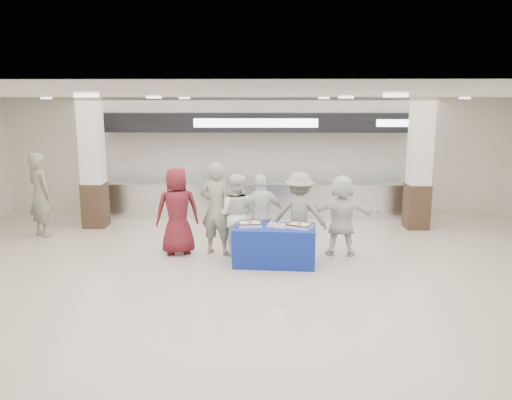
{
  "coord_description": "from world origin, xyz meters",
  "views": [
    {
      "loc": [
        0.24,
        -7.93,
        3.12
      ],
      "look_at": [
        0.07,
        1.6,
        1.21
      ],
      "focal_mm": 35.0,
      "sensor_mm": 36.0,
      "label": 1
    }
  ],
  "objects_px": {
    "chef_tall": "(236,215)",
    "soldier_bg": "(40,195)",
    "display_table": "(274,246)",
    "civilian_maroon": "(177,211)",
    "soldier_a": "(217,208)",
    "soldier_b": "(299,214)",
    "civilian_white": "(342,215)",
    "cupcake_tray": "(277,225)",
    "chef_short": "(261,215)",
    "sheet_cake_right": "(300,225)",
    "sheet_cake_left": "(250,224)"
  },
  "relations": [
    {
      "from": "soldier_b",
      "to": "display_table",
      "type": "bearing_deg",
      "value": 59.35
    },
    {
      "from": "sheet_cake_left",
      "to": "chef_tall",
      "type": "distance_m",
      "value": 0.68
    },
    {
      "from": "civilian_maroon",
      "to": "soldier_a",
      "type": "bearing_deg",
      "value": 166.28
    },
    {
      "from": "sheet_cake_left",
      "to": "civilian_white",
      "type": "bearing_deg",
      "value": 18.05
    },
    {
      "from": "sheet_cake_right",
      "to": "civilian_maroon",
      "type": "xyz_separation_m",
      "value": [
        -2.45,
        0.72,
        0.11
      ]
    },
    {
      "from": "chef_tall",
      "to": "soldier_bg",
      "type": "relative_size",
      "value": 0.85
    },
    {
      "from": "sheet_cake_left",
      "to": "soldier_bg",
      "type": "xyz_separation_m",
      "value": [
        -4.91,
        1.94,
        0.18
      ]
    },
    {
      "from": "cupcake_tray",
      "to": "chef_tall",
      "type": "height_order",
      "value": "chef_tall"
    },
    {
      "from": "civilian_maroon",
      "to": "sheet_cake_right",
      "type": "bearing_deg",
      "value": 148.61
    },
    {
      "from": "chef_tall",
      "to": "chef_short",
      "type": "height_order",
      "value": "chef_tall"
    },
    {
      "from": "civilian_maroon",
      "to": "civilian_white",
      "type": "distance_m",
      "value": 3.35
    },
    {
      "from": "display_table",
      "to": "civilian_maroon",
      "type": "distance_m",
      "value": 2.15
    },
    {
      "from": "cupcake_tray",
      "to": "soldier_b",
      "type": "height_order",
      "value": "soldier_b"
    },
    {
      "from": "soldier_a",
      "to": "soldier_bg",
      "type": "relative_size",
      "value": 0.97
    },
    {
      "from": "civilian_white",
      "to": "sheet_cake_right",
      "type": "bearing_deg",
      "value": 43.36
    },
    {
      "from": "chef_tall",
      "to": "chef_short",
      "type": "xyz_separation_m",
      "value": [
        0.52,
        0.0,
        -0.0
      ]
    },
    {
      "from": "cupcake_tray",
      "to": "civilian_white",
      "type": "relative_size",
      "value": 0.28
    },
    {
      "from": "soldier_b",
      "to": "civilian_white",
      "type": "height_order",
      "value": "soldier_b"
    },
    {
      "from": "display_table",
      "to": "sheet_cake_right",
      "type": "xyz_separation_m",
      "value": [
        0.47,
        -0.06,
        0.42
      ]
    },
    {
      "from": "cupcake_tray",
      "to": "soldier_bg",
      "type": "xyz_separation_m",
      "value": [
        -5.44,
        2.0,
        0.2
      ]
    },
    {
      "from": "chef_short",
      "to": "civilian_white",
      "type": "bearing_deg",
      "value": 164.24
    },
    {
      "from": "sheet_cake_left",
      "to": "civilian_white",
      "type": "xyz_separation_m",
      "value": [
        1.85,
        0.6,
        0.04
      ]
    },
    {
      "from": "sheet_cake_right",
      "to": "soldier_bg",
      "type": "xyz_separation_m",
      "value": [
        -5.86,
        2.04,
        0.19
      ]
    },
    {
      "from": "civilian_maroon",
      "to": "chef_short",
      "type": "xyz_separation_m",
      "value": [
        1.72,
        -0.02,
        -0.07
      ]
    },
    {
      "from": "cupcake_tray",
      "to": "chef_tall",
      "type": "relative_size",
      "value": 0.28
    },
    {
      "from": "chef_short",
      "to": "soldier_b",
      "type": "xyz_separation_m",
      "value": [
        0.77,
        0.0,
        0.02
      ]
    },
    {
      "from": "soldier_b",
      "to": "soldier_bg",
      "type": "relative_size",
      "value": 0.87
    },
    {
      "from": "soldier_b",
      "to": "civilian_white",
      "type": "bearing_deg",
      "value": -171.71
    },
    {
      "from": "soldier_a",
      "to": "soldier_b",
      "type": "height_order",
      "value": "soldier_a"
    },
    {
      "from": "sheet_cake_right",
      "to": "civilian_maroon",
      "type": "bearing_deg",
      "value": 163.61
    },
    {
      "from": "chef_short",
      "to": "soldier_b",
      "type": "height_order",
      "value": "soldier_b"
    },
    {
      "from": "chef_short",
      "to": "cupcake_tray",
      "type": "bearing_deg",
      "value": 99.57
    },
    {
      "from": "soldier_a",
      "to": "chef_tall",
      "type": "relative_size",
      "value": 1.14
    },
    {
      "from": "chef_tall",
      "to": "chef_short",
      "type": "relative_size",
      "value": 1.0
    },
    {
      "from": "display_table",
      "to": "civilian_white",
      "type": "relative_size",
      "value": 0.93
    },
    {
      "from": "chef_tall",
      "to": "sheet_cake_left",
      "type": "bearing_deg",
      "value": 127.93
    },
    {
      "from": "cupcake_tray",
      "to": "soldier_a",
      "type": "height_order",
      "value": "soldier_a"
    },
    {
      "from": "soldier_a",
      "to": "chef_tall",
      "type": "distance_m",
      "value": 0.41
    },
    {
      "from": "chef_tall",
      "to": "soldier_bg",
      "type": "distance_m",
      "value": 4.8
    },
    {
      "from": "chef_tall",
      "to": "civilian_white",
      "type": "relative_size",
      "value": 1.0
    },
    {
      "from": "cupcake_tray",
      "to": "chef_short",
      "type": "bearing_deg",
      "value": 115.33
    },
    {
      "from": "cupcake_tray",
      "to": "chef_tall",
      "type": "xyz_separation_m",
      "value": [
        -0.83,
        0.65,
        0.05
      ]
    },
    {
      "from": "civilian_white",
      "to": "soldier_bg",
      "type": "bearing_deg",
      "value": -5.72
    },
    {
      "from": "chef_short",
      "to": "soldier_bg",
      "type": "relative_size",
      "value": 0.85
    },
    {
      "from": "display_table",
      "to": "civilian_maroon",
      "type": "bearing_deg",
      "value": 165.72
    },
    {
      "from": "cupcake_tray",
      "to": "soldier_bg",
      "type": "bearing_deg",
      "value": 159.85
    },
    {
      "from": "civilian_maroon",
      "to": "chef_short",
      "type": "height_order",
      "value": "civilian_maroon"
    },
    {
      "from": "soldier_a",
      "to": "chef_tall",
      "type": "bearing_deg",
      "value": -170.23
    },
    {
      "from": "soldier_a",
      "to": "soldier_b",
      "type": "distance_m",
      "value": 1.69
    },
    {
      "from": "sheet_cake_right",
      "to": "civilian_white",
      "type": "bearing_deg",
      "value": 37.84
    }
  ]
}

